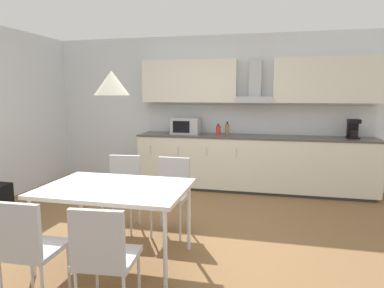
# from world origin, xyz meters

# --- Properties ---
(ground_plane) EXTENTS (8.58, 7.53, 0.02)m
(ground_plane) POSITION_xyz_m (0.00, 0.00, -0.01)
(ground_plane) COLOR brown
(wall_back) EXTENTS (6.86, 0.10, 2.62)m
(wall_back) POSITION_xyz_m (0.00, 2.56, 1.31)
(wall_back) COLOR silver
(wall_back) RESTS_ON ground_plane
(kitchen_counter) EXTENTS (3.88, 0.65, 0.92)m
(kitchen_counter) POSITION_xyz_m (0.81, 2.20, 0.47)
(kitchen_counter) COLOR #333333
(kitchen_counter) RESTS_ON ground_plane
(backsplash_tile) EXTENTS (3.86, 0.02, 0.50)m
(backsplash_tile) POSITION_xyz_m (0.81, 2.50, 1.17)
(backsplash_tile) COLOR silver
(backsplash_tile) RESTS_ON kitchen_counter
(upper_wall_cabinets) EXTENTS (3.86, 0.40, 0.72)m
(upper_wall_cabinets) POSITION_xyz_m (0.81, 2.34, 1.82)
(upper_wall_cabinets) COLOR silver
(microwave) EXTENTS (0.48, 0.35, 0.28)m
(microwave) POSITION_xyz_m (-0.34, 2.20, 1.06)
(microwave) COLOR #ADADB2
(microwave) RESTS_ON kitchen_counter
(coffee_maker) EXTENTS (0.18, 0.19, 0.30)m
(coffee_maker) POSITION_xyz_m (2.34, 2.22, 1.07)
(coffee_maker) COLOR black
(coffee_maker) RESTS_ON kitchen_counter
(bottle_brown) EXTENTS (0.07, 0.07, 0.23)m
(bottle_brown) POSITION_xyz_m (0.38, 2.21, 1.02)
(bottle_brown) COLOR brown
(bottle_brown) RESTS_ON kitchen_counter
(bottle_red) EXTENTS (0.08, 0.08, 0.19)m
(bottle_red) POSITION_xyz_m (0.23, 2.20, 1.01)
(bottle_red) COLOR red
(bottle_red) RESTS_ON kitchen_counter
(dining_table) EXTENTS (1.35, 0.93, 0.75)m
(dining_table) POSITION_xyz_m (-0.32, -0.63, 0.71)
(dining_table) COLOR silver
(dining_table) RESTS_ON ground_plane
(chair_near_left) EXTENTS (0.41, 0.41, 0.87)m
(chair_near_left) POSITION_xyz_m (-0.62, -1.48, 0.53)
(chair_near_left) COLOR #B2B2B7
(chair_near_left) RESTS_ON ground_plane
(chair_far_right) EXTENTS (0.41, 0.41, 0.87)m
(chair_far_right) POSITION_xyz_m (-0.01, 0.22, 0.53)
(chair_far_right) COLOR #B2B2B7
(chair_far_right) RESTS_ON ground_plane
(chair_far_left) EXTENTS (0.44, 0.44, 0.87)m
(chair_far_left) POSITION_xyz_m (-0.63, 0.22, 0.53)
(chair_far_left) COLOR #B2B2B7
(chair_far_left) RESTS_ON ground_plane
(chair_near_right) EXTENTS (0.43, 0.43, 0.87)m
(chair_near_right) POSITION_xyz_m (-0.01, -1.48, 0.53)
(chair_near_right) COLOR #B2B2B7
(chair_near_right) RESTS_ON ground_plane
(pendant_lamp) EXTENTS (0.32, 0.32, 0.22)m
(pendant_lamp) POSITION_xyz_m (-0.32, -0.63, 1.71)
(pendant_lamp) COLOR silver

